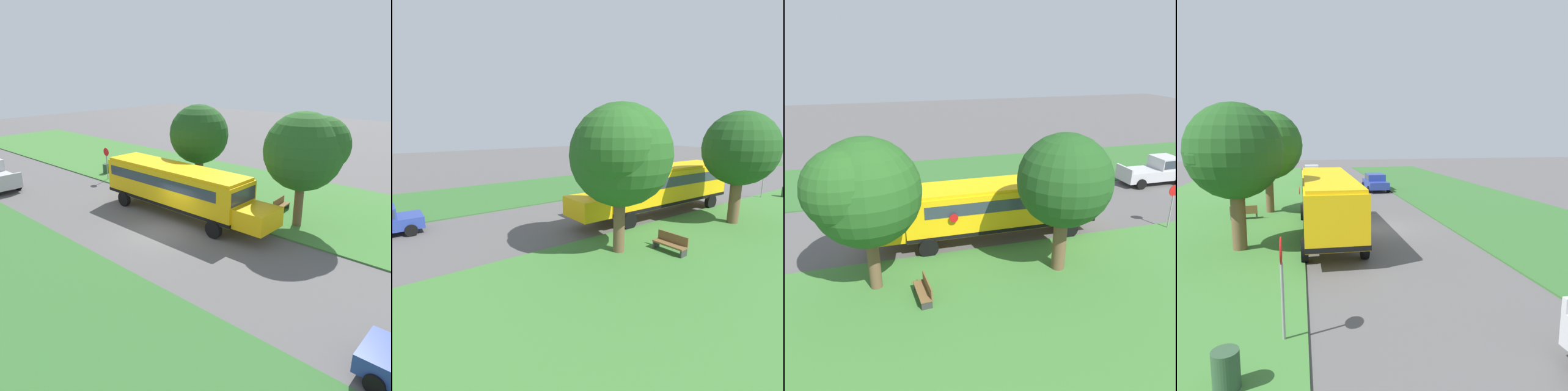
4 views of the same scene
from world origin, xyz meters
TOP-DOWN VIEW (x-y plane):
  - ground_plane at (0.00, 0.00)m, footprint 120.00×120.00m
  - grass_verge at (-10.00, 0.00)m, footprint 12.00×80.00m
  - school_bus at (-2.76, -1.18)m, footprint 2.84×12.42m
  - oak_tree_beside_bus at (-6.98, -3.15)m, footprint 4.22×4.22m
  - oak_tree_roadside_mid at (-6.31, 5.58)m, footprint 4.50×4.64m
  - stop_sign at (-4.60, -11.31)m, footprint 0.08×0.68m
  - park_bench at (-7.58, 3.45)m, footprint 1.64×0.64m
  - trash_bin at (-5.67, -13.04)m, footprint 0.56×0.56m

SIDE VIEW (x-z plane):
  - ground_plane at x=0.00m, z-range 0.00..0.00m
  - grass_verge at x=-10.00m, z-range 0.00..0.08m
  - trash_bin at x=-5.67m, z-range 0.00..0.90m
  - park_bench at x=-7.58m, z-range 0.01..0.93m
  - stop_sign at x=-4.60m, z-range 0.37..3.11m
  - school_bus at x=-2.76m, z-range 0.34..3.50m
  - oak_tree_beside_bus at x=-6.98m, z-range 1.14..7.75m
  - oak_tree_roadside_mid at x=-6.31m, z-range 1.23..8.00m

